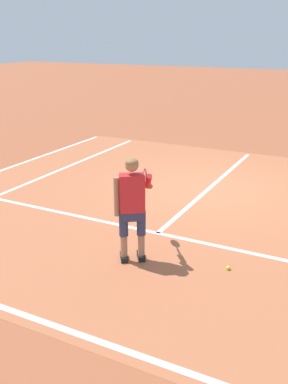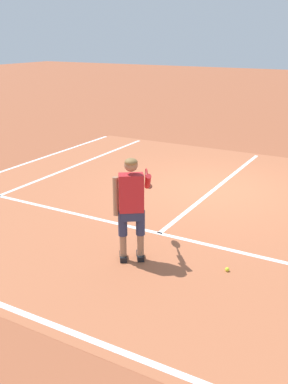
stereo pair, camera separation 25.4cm
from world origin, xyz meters
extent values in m
plane|color=#9E5133|center=(0.00, 0.00, 0.00)|extent=(80.00, 80.00, 0.00)
cube|color=#B2603D|center=(0.00, -1.20, 0.00)|extent=(10.98, 9.89, 0.00)
cube|color=white|center=(0.00, -5.95, 0.00)|extent=(10.98, 0.10, 0.01)
cube|color=white|center=(0.00, -2.86, 0.00)|extent=(8.23, 0.10, 0.01)
cube|color=white|center=(0.00, 0.34, 0.00)|extent=(0.10, 6.40, 0.01)
cube|color=white|center=(-4.12, -1.20, 0.00)|extent=(0.10, 9.49, 0.01)
cube|color=white|center=(-5.49, -1.20, 0.00)|extent=(0.10, 9.49, 0.01)
cube|color=black|center=(-0.05, -4.03, 0.04)|extent=(0.25, 0.29, 0.09)
cube|color=black|center=(0.18, -3.87, 0.04)|extent=(0.25, 0.29, 0.09)
cylinder|color=#A37556|center=(-0.03, -4.06, 0.27)|extent=(0.11, 0.11, 0.36)
cylinder|color=#2D3351|center=(-0.03, -4.06, 0.66)|extent=(0.14, 0.14, 0.41)
cylinder|color=#A37556|center=(0.20, -3.90, 0.27)|extent=(0.11, 0.11, 0.36)
cylinder|color=#2D3351|center=(0.20, -3.90, 0.66)|extent=(0.14, 0.14, 0.41)
cube|color=#2D3351|center=(0.08, -3.98, 0.82)|extent=(0.39, 0.36, 0.20)
cube|color=red|center=(0.08, -3.98, 1.16)|extent=(0.44, 0.40, 0.60)
cylinder|color=#A37556|center=(-0.11, -4.12, 1.11)|extent=(0.09, 0.09, 0.62)
cylinder|color=red|center=(0.25, -3.75, 1.31)|extent=(0.22, 0.27, 0.29)
cylinder|color=#A37556|center=(0.16, -3.56, 1.17)|extent=(0.23, 0.28, 0.14)
sphere|color=#A37556|center=(0.08, -3.97, 1.60)|extent=(0.21, 0.21, 0.21)
ellipsoid|color=olive|center=(0.09, -3.99, 1.66)|extent=(0.28, 0.28, 0.12)
cylinder|color=#232326|center=(0.05, -3.37, 1.14)|extent=(0.14, 0.18, 0.03)
cylinder|color=red|center=(-0.04, -3.25, 1.14)|extent=(0.08, 0.10, 0.02)
torus|color=red|center=(-0.14, -3.09, 1.14)|extent=(0.19, 0.26, 0.30)
cylinder|color=silver|center=(-0.14, -3.09, 1.14)|extent=(0.15, 0.21, 0.25)
sphere|color=#CCE02D|center=(1.56, -3.57, 0.03)|extent=(0.07, 0.07, 0.07)
camera|label=1|loc=(3.18, -9.60, 3.45)|focal=41.46mm
camera|label=2|loc=(3.40, -9.47, 3.45)|focal=41.46mm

